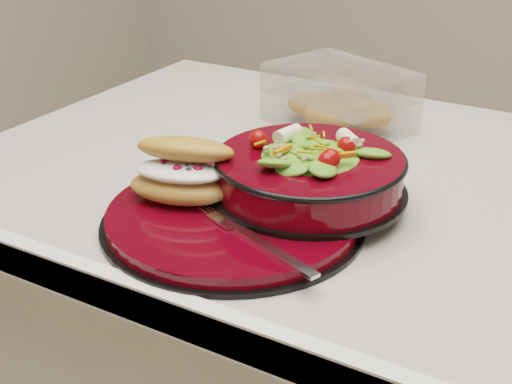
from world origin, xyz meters
The scene contains 5 objects.
dinner_plate centered at (-0.14, -0.20, 0.91)m, with size 0.31×0.31×0.02m.
salad_bowl centered at (-0.09, -0.12, 0.96)m, with size 0.24×0.24×0.10m.
croissant centered at (-0.21, -0.21, 0.96)m, with size 0.14×0.11×0.07m.
fork centered at (-0.08, -0.25, 0.92)m, with size 0.17×0.08×0.00m.
pastry_box centered at (-0.17, 0.17, 0.94)m, with size 0.25×0.22×0.09m.
Camera 1 is at (0.25, -0.83, 1.30)m, focal length 50.00 mm.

